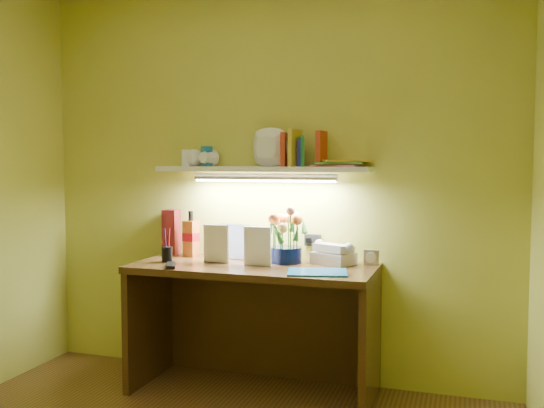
{
  "coord_description": "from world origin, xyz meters",
  "views": [
    {
      "loc": [
        1.17,
        -2.05,
        1.34
      ],
      "look_at": [
        0.07,
        1.35,
        1.09
      ],
      "focal_mm": 40.0,
      "sensor_mm": 36.0,
      "label": 1
    }
  ],
  "objects_px": {
    "whisky_bottle": "(191,234)",
    "desk": "(253,329)",
    "desk_clock": "(371,257)",
    "telephone": "(334,252)",
    "flower_bouquet": "(286,235)"
  },
  "relations": [
    {
      "from": "desk_clock",
      "to": "telephone",
      "type": "bearing_deg",
      "value": -175.23
    },
    {
      "from": "desk",
      "to": "desk_clock",
      "type": "relative_size",
      "value": 16.01
    },
    {
      "from": "whisky_bottle",
      "to": "desk",
      "type": "bearing_deg",
      "value": -20.82
    },
    {
      "from": "desk",
      "to": "desk_clock",
      "type": "bearing_deg",
      "value": 18.85
    },
    {
      "from": "desk",
      "to": "flower_bouquet",
      "type": "height_order",
      "value": "flower_bouquet"
    },
    {
      "from": "desk",
      "to": "whisky_bottle",
      "type": "bearing_deg",
      "value": 159.18
    },
    {
      "from": "telephone",
      "to": "desk_clock",
      "type": "distance_m",
      "value": 0.22
    },
    {
      "from": "flower_bouquet",
      "to": "desk_clock",
      "type": "height_order",
      "value": "flower_bouquet"
    },
    {
      "from": "desk",
      "to": "whisky_bottle",
      "type": "relative_size",
      "value": 4.89
    },
    {
      "from": "flower_bouquet",
      "to": "desk_clock",
      "type": "distance_m",
      "value": 0.51
    },
    {
      "from": "desk",
      "to": "telephone",
      "type": "xyz_separation_m",
      "value": [
        0.43,
        0.18,
        0.44
      ]
    },
    {
      "from": "desk",
      "to": "telephone",
      "type": "relative_size",
      "value": 6.26
    },
    {
      "from": "desk",
      "to": "telephone",
      "type": "bearing_deg",
      "value": 22.34
    },
    {
      "from": "flower_bouquet",
      "to": "telephone",
      "type": "height_order",
      "value": "flower_bouquet"
    },
    {
      "from": "desk_clock",
      "to": "whisky_bottle",
      "type": "relative_size",
      "value": 0.31
    }
  ]
}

